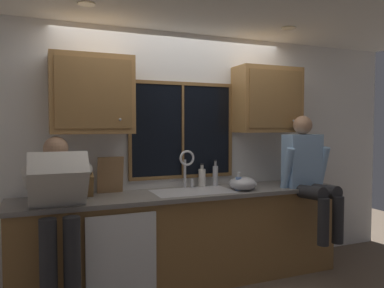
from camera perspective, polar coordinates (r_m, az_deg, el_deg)
The scene contains 24 objects.
back_wall at distance 4.01m, azimuth -2.72°, elevation -1.46°, with size 5.64×0.12×2.55m, color silver.
ceiling_downlight_left at distance 3.28m, azimuth -15.81°, elevation 19.91°, with size 0.14×0.14×0.01m, color #FFEAB2.
ceiling_downlight_right at distance 3.99m, azimuth 14.54°, elevation 16.78°, with size 0.14×0.14×0.01m, color #FFEAB2.
window_glass at distance 3.96m, azimuth -1.48°, elevation 2.10°, with size 1.10×0.02×0.95m, color black.
window_frame_top at distance 3.98m, azimuth -1.43°, elevation 9.22°, with size 1.17×0.02×0.04m, color brown.
window_frame_bottom at distance 3.99m, azimuth -1.42°, elevation -4.99°, with size 1.17×0.02×0.04m, color brown.
window_frame_left at distance 3.79m, azimuth -9.48°, elevation 2.03°, with size 0.04×0.02×0.95m, color brown.
window_frame_right at distance 4.19m, azimuth 5.86°, elevation 2.13°, with size 0.04×0.02×0.95m, color brown.
window_mullion_center at distance 3.95m, azimuth -1.41°, elevation 2.10°, with size 0.02×0.02×0.95m, color brown.
lower_cabinet_run at distance 3.84m, azimuth -0.88°, elevation -14.34°, with size 3.24×0.58×0.88m, color olive.
countertop at distance 3.72m, azimuth -0.77°, elevation -7.64°, with size 3.30×0.62×0.04m, color slate.
dishwasher_front at distance 3.36m, azimuth -10.65°, elevation -16.67°, with size 0.60×0.02×0.74m, color white.
upper_cabinet_left at distance 3.58m, azimuth -15.05°, elevation 7.29°, with size 0.75×0.36×0.72m.
upper_cabinet_right at distance 4.26m, azimuth 11.45°, elevation 6.61°, with size 0.75×0.36×0.72m.
sink at distance 3.77m, azimuth 0.14°, elevation -8.71°, with size 0.80×0.46×0.21m.
faucet at distance 3.88m, azimuth -0.78°, elevation -3.12°, with size 0.18×0.09×0.40m.
person_standing at distance 3.20m, azimuth -19.74°, elevation -8.92°, with size 0.53×0.72×1.48m.
person_sitting_on_counter at distance 4.11m, azimuth 17.34°, elevation -3.89°, with size 0.54×0.59×1.26m.
knife_block at distance 3.59m, azimuth -15.87°, elevation -6.05°, with size 0.12×0.18×0.32m.
cutting_board at distance 3.71m, azimuth -12.37°, elevation -4.65°, with size 0.25×0.02×0.36m, color #997047.
mixing_bowl at distance 3.86m, azimuth 7.77°, elevation -6.03°, with size 0.28×0.28×0.14m, color #B7B7BC.
soap_dispenser at distance 3.80m, azimuth 7.12°, elevation -5.99°, with size 0.06×0.07×0.19m.
bottle_green_glass at distance 4.02m, azimuth 1.54°, elevation -5.09°, with size 0.08×0.08×0.25m.
bottle_tall_clear at distance 4.06m, azimuth 3.59°, elevation -4.80°, with size 0.06×0.06×0.28m.
Camera 1 is at (-1.34, -3.71, 1.58)m, focal length 34.91 mm.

